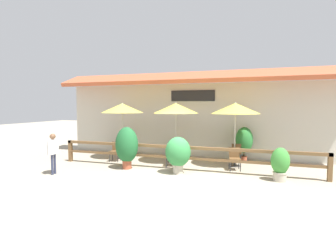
% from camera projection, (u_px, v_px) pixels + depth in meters
% --- Properties ---
extents(ground_plane, '(60.00, 60.00, 0.00)m').
position_uv_depth(ground_plane, '(172.00, 177.00, 9.25)').
color(ground_plane, '#9E937F').
extents(building_facade, '(14.28, 1.49, 4.23)m').
position_uv_depth(building_facade, '(197.00, 113.00, 12.97)').
color(building_facade, '#BCB7A8').
rests_on(building_facade, ground).
extents(patio_railing, '(10.40, 0.14, 0.95)m').
position_uv_depth(patio_railing, '(180.00, 152.00, 10.19)').
color(patio_railing, brown).
rests_on(patio_railing, ground).
extents(patio_umbrella_near, '(1.97, 1.97, 2.65)m').
position_uv_depth(patio_umbrella_near, '(122.00, 108.00, 12.36)').
color(patio_umbrella_near, '#B7B2A8').
rests_on(patio_umbrella_near, ground).
extents(dining_table_near, '(0.87, 0.87, 0.71)m').
position_uv_depth(dining_table_near, '(123.00, 146.00, 12.49)').
color(dining_table_near, brown).
rests_on(dining_table_near, ground).
extents(chair_near_streetside, '(0.48, 0.48, 0.87)m').
position_uv_depth(chair_near_streetside, '(116.00, 150.00, 11.89)').
color(chair_near_streetside, brown).
rests_on(chair_near_streetside, ground).
extents(chair_near_wallside, '(0.48, 0.48, 0.87)m').
position_uv_depth(chair_near_wallside, '(128.00, 146.00, 13.13)').
color(chair_near_wallside, brown).
rests_on(chair_near_wallside, ground).
extents(patio_umbrella_middle, '(1.97, 1.97, 2.65)m').
position_uv_depth(patio_umbrella_middle, '(176.00, 108.00, 11.41)').
color(patio_umbrella_middle, '#B7B2A8').
rests_on(patio_umbrella_middle, ground).
extents(dining_table_middle, '(0.87, 0.87, 0.71)m').
position_uv_depth(dining_table_middle, '(176.00, 150.00, 11.55)').
color(dining_table_middle, brown).
rests_on(dining_table_middle, ground).
extents(chair_middle_streetside, '(0.49, 0.49, 0.87)m').
position_uv_depth(chair_middle_streetside, '(172.00, 154.00, 10.89)').
color(chair_middle_streetside, brown).
rests_on(chair_middle_streetside, ground).
extents(chair_middle_wallside, '(0.50, 0.50, 0.87)m').
position_uv_depth(chair_middle_wallside, '(178.00, 149.00, 12.23)').
color(chair_middle_wallside, brown).
rests_on(chair_middle_wallside, ground).
extents(patio_umbrella_far, '(1.97, 1.97, 2.65)m').
position_uv_depth(patio_umbrella_far, '(235.00, 109.00, 10.69)').
color(patio_umbrella_far, '#B7B2A8').
rests_on(patio_umbrella_far, ground).
extents(dining_table_far, '(0.87, 0.87, 0.71)m').
position_uv_depth(dining_table_far, '(235.00, 153.00, 10.83)').
color(dining_table_far, brown).
rests_on(dining_table_far, ground).
extents(chair_far_streetside, '(0.50, 0.50, 0.87)m').
position_uv_depth(chair_far_streetside, '(235.00, 157.00, 10.20)').
color(chair_far_streetside, brown).
rests_on(chair_far_streetside, ground).
extents(chair_far_wallside, '(0.46, 0.46, 0.87)m').
position_uv_depth(chair_far_wallside, '(236.00, 152.00, 11.44)').
color(chair_far_wallside, brown).
rests_on(chair_far_wallside, ground).
extents(potted_plant_small_flowering, '(0.91, 0.82, 1.67)m').
position_uv_depth(potted_plant_small_flowering, '(127.00, 146.00, 10.36)').
color(potted_plant_small_flowering, '#9E4C33').
rests_on(potted_plant_small_flowering, ground).
extents(potted_plant_entrance_palm, '(0.60, 0.54, 1.12)m').
position_uv_depth(potted_plant_entrance_palm, '(280.00, 164.00, 8.66)').
color(potted_plant_entrance_palm, '#B7AD99').
rests_on(potted_plant_entrance_palm, ground).
extents(potted_plant_corner_fern, '(0.94, 0.85, 1.36)m').
position_uv_depth(potted_plant_corner_fern, '(178.00, 153.00, 9.62)').
color(potted_plant_corner_fern, '#B7AD99').
rests_on(potted_plant_corner_fern, ground).
extents(potted_plant_broad_leaf, '(0.77, 0.69, 1.55)m').
position_uv_depth(potted_plant_broad_leaf, '(244.00, 141.00, 11.82)').
color(potted_plant_broad_leaf, '#9E4C33').
rests_on(potted_plant_broad_leaf, ground).
extents(pedestrian, '(0.21, 0.53, 1.49)m').
position_uv_depth(pedestrian, '(53.00, 148.00, 9.50)').
color(pedestrian, '#2D334C').
rests_on(pedestrian, ground).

